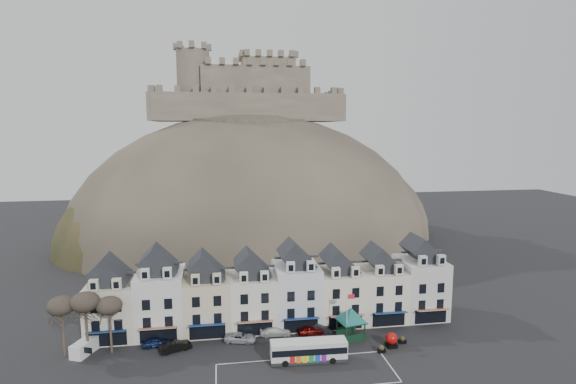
% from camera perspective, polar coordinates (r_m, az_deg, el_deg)
% --- Properties ---
extents(ground, '(300.00, 300.00, 0.00)m').
position_cam_1_polar(ground, '(58.71, 0.44, -22.75)').
color(ground, black).
rests_on(ground, ground).
extents(coach_bay_markings, '(22.00, 7.50, 0.01)m').
position_cam_1_polar(coach_bay_markings, '(60.09, 2.26, -21.98)').
color(coach_bay_markings, silver).
rests_on(coach_bay_markings, ground).
extents(townhouse_terrace, '(54.40, 9.35, 11.80)m').
position_cam_1_polar(townhouse_terrace, '(70.73, -1.59, -12.44)').
color(townhouse_terrace, beige).
rests_on(townhouse_terrace, ground).
extents(castle_hill, '(100.00, 76.00, 68.00)m').
position_cam_1_polar(castle_hill, '(122.79, -4.25, -6.08)').
color(castle_hill, '#39352C').
rests_on(castle_hill, ground).
extents(castle, '(50.20, 22.20, 22.00)m').
position_cam_1_polar(castle, '(126.38, -5.06, 12.63)').
color(castle, brown).
rests_on(castle, ground).
extents(tree_left_far, '(3.61, 3.61, 8.24)m').
position_cam_1_polar(tree_left_far, '(67.81, -26.85, -12.82)').
color(tree_left_far, '#362C22').
rests_on(tree_left_far, ground).
extents(tree_left_mid, '(3.78, 3.78, 8.64)m').
position_cam_1_polar(tree_left_mid, '(66.83, -24.36, -12.66)').
color(tree_left_mid, '#362C22').
rests_on(tree_left_mid, ground).
extents(tree_left_near, '(3.43, 3.43, 7.84)m').
position_cam_1_polar(tree_left_near, '(66.34, -21.76, -13.30)').
color(tree_left_near, '#362C22').
rests_on(tree_left_near, ground).
extents(bus, '(10.02, 2.70, 2.81)m').
position_cam_1_polar(bus, '(61.91, 2.63, -19.38)').
color(bus, '#262628').
rests_on(bus, ground).
extents(bus_shelter, '(7.04, 7.04, 4.56)m').
position_cam_1_polar(bus_shelter, '(67.50, 8.00, -15.17)').
color(bus_shelter, black).
rests_on(bus_shelter, ground).
extents(red_buoy, '(1.64, 1.64, 2.03)m').
position_cam_1_polar(red_buoy, '(67.09, 13.00, -17.80)').
color(red_buoy, black).
rests_on(red_buoy, ground).
extents(flagpole, '(1.09, 0.12, 7.49)m').
position_cam_1_polar(flagpole, '(65.52, 7.57, -15.20)').
color(flagpole, silver).
rests_on(flagpole, ground).
extents(white_van, '(3.17, 4.43, 1.85)m').
position_cam_1_polar(white_van, '(69.46, -24.40, -17.50)').
color(white_van, white).
rests_on(white_van, ground).
extents(planter_west, '(1.07, 0.75, 1.07)m').
position_cam_1_polar(planter_west, '(68.62, 14.31, -17.72)').
color(planter_west, black).
rests_on(planter_west, ground).
extents(planter_east, '(1.15, 0.79, 1.05)m').
position_cam_1_polar(planter_east, '(65.56, 11.79, -18.93)').
color(planter_east, black).
rests_on(planter_east, ground).
extents(car_navy, '(3.97, 2.07, 1.29)m').
position_cam_1_polar(car_navy, '(68.30, -16.43, -17.81)').
color(car_navy, '#0D1B43').
rests_on(car_navy, ground).
extents(car_black, '(4.60, 3.01, 1.43)m').
position_cam_1_polar(car_black, '(66.42, -14.10, -18.43)').
color(car_black, black).
rests_on(car_black, ground).
extents(car_silver, '(4.76, 3.02, 1.24)m').
position_cam_1_polar(car_silver, '(67.42, -6.08, -17.89)').
color(car_silver, '#B8BAC0').
rests_on(car_silver, ground).
extents(car_white, '(4.65, 2.05, 1.33)m').
position_cam_1_polar(car_white, '(68.84, -1.65, -17.23)').
color(car_white, silver).
rests_on(car_white, ground).
extents(car_maroon, '(3.99, 1.89, 1.32)m').
position_cam_1_polar(car_maroon, '(69.23, 2.91, -17.09)').
color(car_maroon, '#4F0604').
rests_on(car_maroon, ground).
extents(car_charcoal, '(4.36, 2.52, 1.36)m').
position_cam_1_polar(car_charcoal, '(69.85, 3.84, -16.84)').
color(car_charcoal, black).
rests_on(car_charcoal, ground).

